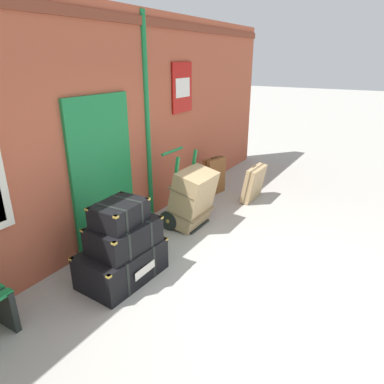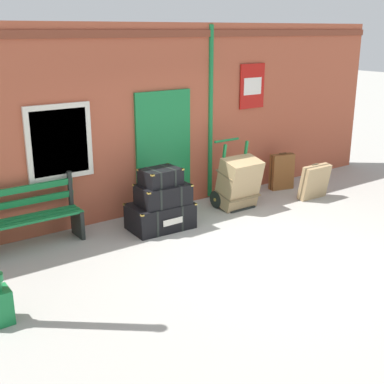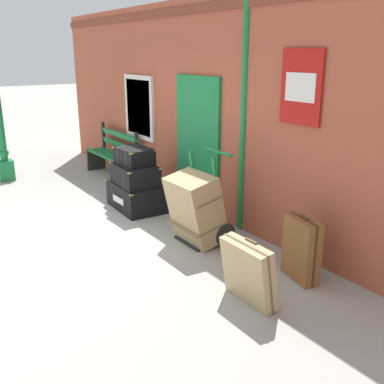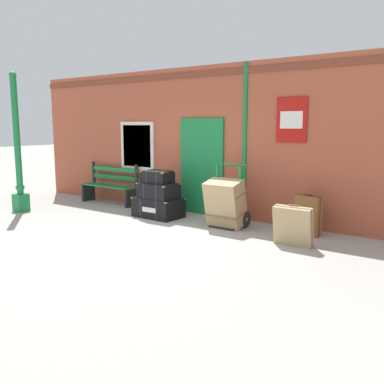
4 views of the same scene
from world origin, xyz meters
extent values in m
plane|color=#A3A099|center=(0.00, 0.00, 0.00)|extent=(60.00, 60.00, 0.00)
cube|color=#AD5138|center=(0.00, 2.60, 1.60)|extent=(10.40, 0.30, 3.20)
cube|color=brown|center=(0.00, 2.44, 3.02)|extent=(10.40, 0.03, 0.12)
cube|color=#197A3D|center=(-0.05, 2.43, 1.05)|extent=(1.10, 0.05, 2.10)
cube|color=#0F4924|center=(-0.05, 2.41, 1.05)|extent=(0.06, 0.02, 2.10)
cube|color=silver|center=(-1.93, 2.43, 1.45)|extent=(1.04, 0.06, 1.16)
cube|color=silver|center=(-1.93, 2.41, 1.45)|extent=(0.88, 0.02, 1.00)
cylinder|color=#197A3D|center=(0.99, 2.45, 1.60)|extent=(0.09, 0.09, 3.14)
cube|color=#B7140F|center=(1.97, 2.43, 2.05)|extent=(0.60, 0.02, 0.84)
cube|color=white|center=(1.97, 2.41, 2.05)|extent=(0.44, 0.01, 0.32)
cube|color=#197A3D|center=(-3.59, 0.29, 0.20)|extent=(0.28, 0.28, 0.40)
cylinder|color=#197A3D|center=(-3.59, 0.29, 0.55)|extent=(0.19, 0.19, 0.08)
cube|color=#197A3D|center=(-2.62, 1.96, 0.45)|extent=(1.60, 0.09, 0.04)
cube|color=#197A3D|center=(-2.62, 2.10, 0.45)|extent=(1.60, 0.09, 0.04)
cube|color=#197A3D|center=(-2.62, 2.24, 0.45)|extent=(1.60, 0.09, 0.04)
cube|color=#197A3D|center=(-2.62, 2.30, 0.65)|extent=(1.60, 0.05, 0.10)
cube|color=#197A3D|center=(-2.62, 2.30, 0.85)|extent=(1.60, 0.05, 0.10)
cube|color=black|center=(-3.38, 2.10, 0.23)|extent=(0.06, 0.40, 0.45)
cube|color=black|center=(-3.38, 2.30, 0.73)|extent=(0.06, 0.06, 0.56)
cube|color=black|center=(-1.86, 2.10, 0.23)|extent=(0.06, 0.40, 0.45)
cube|color=black|center=(-1.86, 2.30, 0.73)|extent=(0.06, 0.06, 0.56)
cube|color=black|center=(-0.64, 1.64, 0.21)|extent=(1.03, 0.69, 0.42)
cube|color=black|center=(-0.86, 1.65, 0.21)|extent=(0.07, 0.65, 0.43)
cube|color=black|center=(-0.41, 1.63, 0.21)|extent=(0.07, 0.65, 0.43)
cube|color=#B79338|center=(-1.13, 1.36, 0.41)|extent=(0.05, 0.05, 0.02)
cube|color=#B79338|center=(-0.17, 1.31, 0.41)|extent=(0.05, 0.05, 0.02)
cube|color=#B79338|center=(-1.10, 1.96, 0.41)|extent=(0.05, 0.05, 0.02)
cube|color=#B79338|center=(-0.14, 1.91, 0.41)|extent=(0.05, 0.05, 0.02)
cube|color=silver|center=(-0.62, 1.30, 0.21)|extent=(0.36, 0.01, 0.10)
cube|color=black|center=(-0.60, 1.61, 0.58)|extent=(0.83, 0.59, 0.32)
cube|color=black|center=(-0.78, 1.62, 0.58)|extent=(0.07, 0.55, 0.33)
cube|color=black|center=(-0.42, 1.59, 0.58)|extent=(0.07, 0.55, 0.33)
cube|color=#B79338|center=(-0.99, 1.38, 0.73)|extent=(0.05, 0.05, 0.02)
cube|color=#B79338|center=(-0.24, 1.33, 0.73)|extent=(0.05, 0.05, 0.02)
cube|color=#B79338|center=(-0.96, 1.88, 0.73)|extent=(0.05, 0.05, 0.02)
cube|color=#B79338|center=(-0.20, 1.83, 0.73)|extent=(0.05, 0.05, 0.02)
cube|color=black|center=(-0.63, 1.62, 0.87)|extent=(0.61, 0.46, 0.26)
cube|color=black|center=(-0.77, 1.62, 0.87)|extent=(0.05, 0.45, 0.27)
cube|color=black|center=(-0.50, 1.62, 0.87)|extent=(0.05, 0.45, 0.27)
cube|color=#B79338|center=(-0.90, 1.41, 0.99)|extent=(0.05, 0.05, 0.02)
cube|color=#B79338|center=(-0.34, 1.43, 0.99)|extent=(0.05, 0.05, 0.02)
cube|color=#B79338|center=(-0.92, 1.81, 0.99)|extent=(0.05, 0.05, 0.02)
cube|color=#B79338|center=(-0.36, 1.83, 0.99)|extent=(0.05, 0.05, 0.02)
cube|color=black|center=(1.02, 1.62, 0.01)|extent=(0.56, 0.28, 0.03)
cube|color=#197A3D|center=(0.77, 1.82, 0.60)|extent=(0.04, 0.22, 1.19)
cube|color=#197A3D|center=(1.27, 1.82, 0.60)|extent=(0.04, 0.22, 1.19)
cylinder|color=#197A3D|center=(1.02, 2.00, 1.19)|extent=(0.54, 0.04, 0.04)
cylinder|color=black|center=(0.70, 1.88, 0.16)|extent=(0.04, 0.32, 0.32)
cylinder|color=#B79338|center=(0.70, 1.88, 0.16)|extent=(0.07, 0.06, 0.06)
cylinder|color=black|center=(1.34, 1.88, 0.16)|extent=(0.04, 0.32, 0.32)
cylinder|color=#B79338|center=(1.34, 1.88, 0.16)|extent=(0.07, 0.06, 0.06)
cube|color=tan|center=(1.02, 1.64, 0.48)|extent=(0.68, 0.62, 0.95)
cube|color=olive|center=(1.02, 1.64, 0.28)|extent=(0.70, 0.45, 0.12)
cube|color=olive|center=(1.02, 1.64, 0.67)|extent=(0.70, 0.45, 0.12)
cube|color=brown|center=(2.50, 2.04, 0.36)|extent=(0.51, 0.29, 0.71)
cylinder|color=#4F3018|center=(2.50, 2.04, 0.73)|extent=(0.16, 0.06, 0.03)
cube|color=#482C16|center=(2.50, 2.04, 0.36)|extent=(0.49, 0.14, 0.73)
cube|color=tan|center=(2.55, 1.22, 0.33)|extent=(0.63, 0.28, 0.66)
cylinder|color=brown|center=(2.55, 1.24, 0.67)|extent=(0.16, 0.03, 0.03)
cube|color=brown|center=(2.55, 1.22, 0.33)|extent=(0.64, 0.14, 0.65)
camera|label=1|loc=(-3.29, -0.96, 2.53)|focal=32.48mm
camera|label=2|loc=(-4.74, -4.95, 3.09)|focal=47.81mm
camera|label=3|loc=(5.54, -1.51, 2.43)|focal=41.91mm
camera|label=4|loc=(5.03, -5.14, 1.97)|focal=39.19mm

